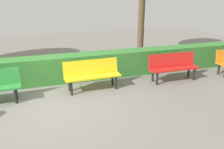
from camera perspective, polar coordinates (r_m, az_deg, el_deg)
name	(u,v)px	position (r m, az deg, el deg)	size (l,w,h in m)	color
ground_plane	(53,106)	(6.09, -14.36, -7.40)	(22.73, 22.73, 0.00)	gray
bench_red	(173,66)	(7.68, 14.74, 2.10)	(1.63, 0.48, 0.86)	red
bench_yellow	(92,73)	(6.74, -4.91, 0.26)	(1.63, 0.50, 0.86)	yellow
hedge_row	(84,67)	(7.61, -6.94, 1.93)	(18.73, 0.62, 0.83)	#387F33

